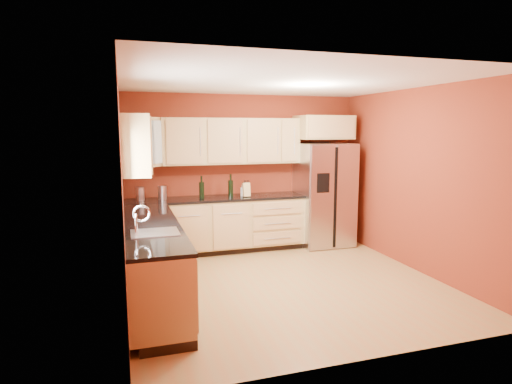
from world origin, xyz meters
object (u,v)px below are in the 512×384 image
at_px(canister_left, 162,193).
at_px(knife_block, 246,190).
at_px(soap_dispenser, 242,191).
at_px(wine_bottle_a, 202,187).
at_px(refrigerator, 324,194).

bearing_deg(canister_left, knife_block, -3.92).
bearing_deg(soap_dispenser, knife_block, -49.40).
relative_size(wine_bottle_a, knife_block, 1.62).
distance_m(refrigerator, canister_left, 2.77).
distance_m(wine_bottle_a, soap_dispenser, 0.69).
bearing_deg(canister_left, soap_dispenser, -1.42).
xyz_separation_m(refrigerator, knife_block, (-1.41, -0.00, 0.14)).
relative_size(wine_bottle_a, soap_dispenser, 2.02).
xyz_separation_m(canister_left, soap_dispenser, (1.30, -0.03, -0.02)).
relative_size(knife_block, soap_dispenser, 1.25).
distance_m(refrigerator, wine_bottle_a, 2.16).
relative_size(canister_left, wine_bottle_a, 0.60).
relative_size(canister_left, soap_dispenser, 1.21).
bearing_deg(wine_bottle_a, refrigerator, -0.55).
bearing_deg(knife_block, refrigerator, 3.32).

